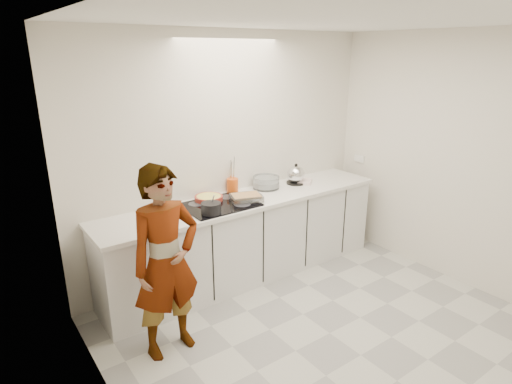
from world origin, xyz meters
TOP-DOWN VIEW (x-y plane):
  - floor at (0.00, 0.00)m, footprint 3.60×3.20m
  - ceiling at (0.00, 0.00)m, footprint 3.60×3.20m
  - wall_back at (0.00, 1.60)m, footprint 3.60×0.00m
  - wall_left at (-1.80, 0.00)m, footprint 0.00×3.20m
  - wall_right at (1.80, 0.02)m, footprint 0.02×3.20m
  - base_cabinets at (0.00, 1.28)m, footprint 3.20×0.58m
  - countertop at (0.00, 1.28)m, footprint 3.24×0.64m
  - hob at (-0.35, 1.26)m, footprint 0.72×0.54m
  - tart_dish at (-0.38, 1.42)m, footprint 0.37×0.37m
  - saucepan at (-0.55, 1.09)m, footprint 0.21×0.21m
  - baking_dish at (-0.07, 1.20)m, footprint 0.37×0.32m
  - mixing_bowl at (0.37, 1.44)m, footprint 0.32×0.32m
  - tea_towel at (0.86, 1.34)m, footprint 0.26×0.25m
  - kettle at (0.76, 1.37)m, footprint 0.25×0.25m
  - utensil_crock at (-0.01, 1.54)m, footprint 0.13×0.13m
  - cook at (-1.21, 0.65)m, footprint 0.61×0.42m

SIDE VIEW (x-z plane):
  - floor at x=0.00m, z-range 0.00..0.00m
  - base_cabinets at x=0.00m, z-range 0.00..0.87m
  - cook at x=-1.21m, z-range 0.00..1.59m
  - countertop at x=0.00m, z-range 0.87..0.91m
  - hob at x=-0.35m, z-range 0.91..0.92m
  - tea_towel at x=0.86m, z-range 0.91..0.94m
  - tart_dish at x=-0.38m, z-range 0.93..0.97m
  - baking_dish at x=-0.07m, z-range 0.93..0.99m
  - mixing_bowl at x=0.37m, z-range 0.90..1.04m
  - saucepan at x=-0.55m, z-range 0.89..1.07m
  - utensil_crock at x=-0.01m, z-range 0.91..1.06m
  - kettle at x=0.76m, z-range 0.89..1.13m
  - wall_right at x=1.80m, z-range 0.00..2.60m
  - wall_back at x=0.00m, z-range 0.00..2.60m
  - wall_left at x=-1.80m, z-range 0.00..2.60m
  - ceiling at x=0.00m, z-range 2.60..2.60m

